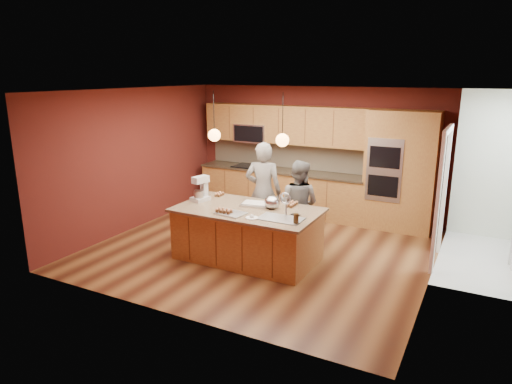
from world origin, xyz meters
The scene contains 24 objects.
floor centered at (0.00, 0.00, 0.00)m, with size 5.50×5.50×0.00m, color #432113.
ceiling centered at (0.00, 0.00, 2.70)m, with size 5.50×5.50×0.00m, color white.
wall_back centered at (0.00, 2.50, 1.35)m, with size 5.50×5.50×0.00m, color #551C17.
wall_front centered at (0.00, -2.50, 1.35)m, with size 5.50×5.50×0.00m, color #551C17.
wall_left centered at (-2.75, 0.00, 1.35)m, with size 5.00×5.00×0.00m, color #551C17.
wall_right centered at (2.75, 0.00, 1.35)m, with size 5.00×5.00×0.00m, color #551C17.
cabinet_run centered at (-0.68, 2.25, 0.98)m, with size 3.74×0.64×2.30m.
oven_column centered at (1.85, 2.19, 1.15)m, with size 1.30×0.62×2.30m.
doorway_trim centered at (2.73, 0.80, 1.05)m, with size 0.08×1.11×2.20m, color white, non-canonical shape.
pendant_left centered at (-0.64, -0.45, 2.00)m, with size 0.20×0.20×0.80m.
pendant_right centered at (0.56, -0.45, 2.00)m, with size 0.20×0.20×0.80m.
island centered at (-0.02, -0.46, 0.44)m, with size 2.31×1.30×1.23m.
person_left centered at (-0.20, 0.44, 0.90)m, with size 0.66×0.43×1.80m, color black.
person_right centered at (0.48, 0.44, 0.77)m, with size 0.75×0.58×1.54m, color gray.
stand_mixer centered at (-0.98, -0.39, 1.03)m, with size 0.29×0.35×0.42m.
sheet_cake centered at (-0.01, -0.22, 0.87)m, with size 0.51×0.42×0.05m.
cooling_rack centered at (-0.14, -0.82, 0.86)m, with size 0.45×0.32×0.02m, color silver.
mixing_bowl centered at (0.31, -0.26, 0.95)m, with size 0.26×0.26×0.22m, color silver.
plate centered at (0.26, -0.86, 0.86)m, with size 0.19×0.19×0.01m, color white.
tumbler centered at (0.94, -0.78, 0.93)m, with size 0.08×0.08×0.15m, color #382612.
phone centered at (0.78, -0.41, 0.86)m, with size 0.14×0.08×0.01m, color black.
cupcakes_left centered at (-0.86, 0.01, 0.88)m, with size 0.14×0.21×0.06m, color #B57750, non-canonical shape.
cupcakes_rack centered at (-0.24, -0.85, 0.90)m, with size 0.29×0.14×0.06m, color #B57750, non-canonical shape.
cupcakes_right centered at (0.54, 0.02, 0.88)m, with size 0.15×0.29×0.07m, color #B57750, non-canonical shape.
Camera 1 is at (3.34, -6.62, 2.97)m, focal length 32.00 mm.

